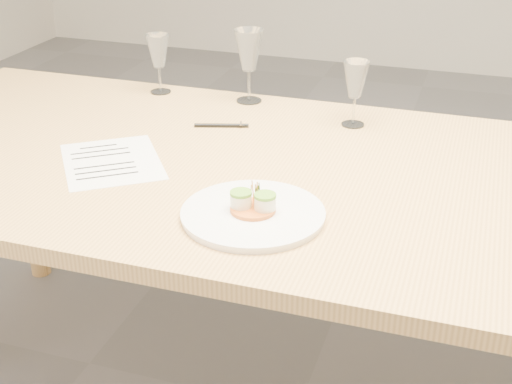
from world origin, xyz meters
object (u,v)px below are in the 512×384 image
(recipe_sheet, at_px, (112,161))
(ballpoint_pen, at_px, (222,125))
(dining_table, at_px, (305,197))
(wine_glass_0, at_px, (158,52))
(wine_glass_1, at_px, (249,52))
(dinner_plate, at_px, (253,213))
(wine_glass_2, at_px, (356,81))

(recipe_sheet, xyz_separation_m, ballpoint_pen, (0.17, 0.30, 0.00))
(dining_table, height_order, recipe_sheet, recipe_sheet)
(ballpoint_pen, xyz_separation_m, wine_glass_0, (-0.28, 0.22, 0.12))
(dining_table, distance_m, wine_glass_1, 0.56)
(dinner_plate, bearing_deg, recipe_sheet, 158.65)
(wine_glass_0, bearing_deg, ballpoint_pen, -37.57)
(recipe_sheet, bearing_deg, wine_glass_1, 35.65)
(wine_glass_0, height_order, wine_glass_2, same)
(recipe_sheet, relative_size, ballpoint_pen, 2.52)
(ballpoint_pen, height_order, wine_glass_2, wine_glass_2)
(wine_glass_0, bearing_deg, wine_glass_2, -8.44)
(dinner_plate, relative_size, recipe_sheet, 0.82)
(wine_glass_0, bearing_deg, wine_glass_1, 1.39)
(dining_table, height_order, ballpoint_pen, ballpoint_pen)
(dining_table, xyz_separation_m, dinner_plate, (-0.05, -0.26, 0.08))
(wine_glass_0, bearing_deg, dinner_plate, -52.21)
(dinner_plate, height_order, wine_glass_1, wine_glass_1)
(wine_glass_2, bearing_deg, ballpoint_pen, -159.25)
(wine_glass_1, distance_m, wine_glass_2, 0.35)
(wine_glass_2, bearing_deg, dinner_plate, -98.74)
(wine_glass_0, bearing_deg, recipe_sheet, -77.82)
(ballpoint_pen, bearing_deg, dinner_plate, -79.29)
(recipe_sheet, distance_m, wine_glass_1, 0.57)
(wine_glass_0, distance_m, wine_glass_2, 0.63)
(dining_table, bearing_deg, wine_glass_1, 123.70)
(recipe_sheet, relative_size, wine_glass_2, 2.03)
(wine_glass_0, xyz_separation_m, wine_glass_1, (0.29, 0.01, 0.02))
(recipe_sheet, distance_m, wine_glass_0, 0.55)
(dinner_plate, xyz_separation_m, wine_glass_1, (-0.24, 0.69, 0.14))
(dinner_plate, relative_size, wine_glass_0, 1.66)
(dining_table, relative_size, dinner_plate, 8.01)
(dining_table, bearing_deg, wine_glass_2, 82.18)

